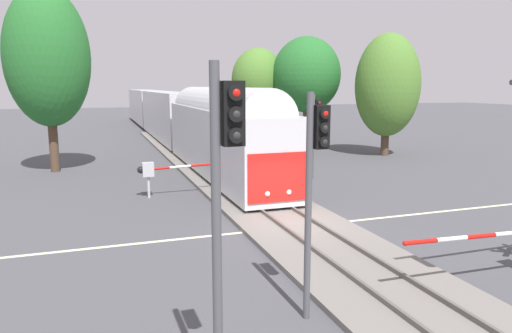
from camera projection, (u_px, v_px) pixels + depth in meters
The scene contains 12 objects.
ground_plane at pixel (295, 227), 18.85m from camera, with size 220.00×220.00×0.00m, color #47474C.
road_centre_stripe at pixel (295, 227), 18.85m from camera, with size 44.00×0.20×0.01m.
railway_track at pixel (295, 225), 18.83m from camera, with size 4.40×80.00×0.32m.
commuter_train at pixel (170, 114), 47.44m from camera, with size 3.04×63.03×5.16m.
crossing_gate_far at pixel (162, 170), 23.74m from camera, with size 5.99×0.40×1.80m.
traffic_signal_median at pixel (315, 170), 10.89m from camera, with size 0.53×0.38×5.44m.
traffic_signal_far_side at pixel (316, 123), 28.05m from camera, with size 0.53×0.38×5.08m.
traffic_signal_near_left at pixel (224, 189), 7.40m from camera, with size 0.53×0.38×5.96m.
oak_far_right at pixel (306, 75), 39.82m from camera, with size 5.75×5.75×9.64m.
maple_right_background at pixel (387, 85), 37.25m from camera, with size 5.07×5.07×9.65m.
elm_centre_background at pixel (258, 80), 41.17m from camera, with size 4.60×4.60×8.81m.
oak_behind_train at pixel (47, 58), 29.81m from camera, with size 5.24×5.24×11.70m.
Camera 1 is at (-7.39, -16.67, 5.58)m, focal length 33.13 mm.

